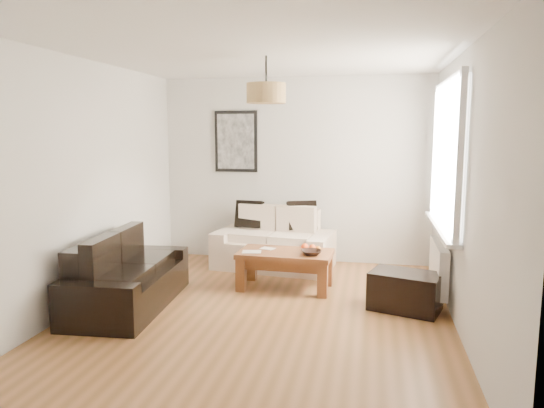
% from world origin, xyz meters
% --- Properties ---
extents(floor, '(4.50, 4.50, 0.00)m').
position_xyz_m(floor, '(0.00, 0.00, 0.00)').
color(floor, brown).
rests_on(floor, ground).
extents(ceiling, '(3.80, 4.50, 0.00)m').
position_xyz_m(ceiling, '(0.00, 0.00, 2.60)').
color(ceiling, white).
rests_on(ceiling, floor).
extents(wall_back, '(3.80, 0.04, 2.60)m').
position_xyz_m(wall_back, '(0.00, 2.25, 1.30)').
color(wall_back, silver).
rests_on(wall_back, floor).
extents(wall_front, '(3.80, 0.04, 2.60)m').
position_xyz_m(wall_front, '(0.00, -2.25, 1.30)').
color(wall_front, silver).
rests_on(wall_front, floor).
extents(wall_left, '(0.04, 4.50, 2.60)m').
position_xyz_m(wall_left, '(-1.90, 0.00, 1.30)').
color(wall_left, silver).
rests_on(wall_left, floor).
extents(wall_right, '(0.04, 4.50, 2.60)m').
position_xyz_m(wall_right, '(1.90, 0.00, 1.30)').
color(wall_right, silver).
rests_on(wall_right, floor).
extents(window_bay, '(0.14, 1.90, 1.60)m').
position_xyz_m(window_bay, '(1.86, 0.80, 1.60)').
color(window_bay, white).
rests_on(window_bay, wall_right).
extents(radiator, '(0.10, 0.90, 0.52)m').
position_xyz_m(radiator, '(1.82, 0.80, 0.38)').
color(radiator, white).
rests_on(radiator, wall_right).
extents(poster, '(0.62, 0.04, 0.87)m').
position_xyz_m(poster, '(-0.85, 2.22, 1.70)').
color(poster, black).
rests_on(poster, wall_back).
extents(pendant_shade, '(0.40, 0.40, 0.20)m').
position_xyz_m(pendant_shade, '(0.00, 0.30, 2.23)').
color(pendant_shade, tan).
rests_on(pendant_shade, ceiling).
extents(loveseat_cream, '(1.65, 1.03, 0.77)m').
position_xyz_m(loveseat_cream, '(-0.21, 1.78, 0.39)').
color(loveseat_cream, beige).
rests_on(loveseat_cream, floor).
extents(sofa_leather, '(0.92, 1.71, 0.72)m').
position_xyz_m(sofa_leather, '(-1.43, -0.03, 0.36)').
color(sofa_leather, black).
rests_on(sofa_leather, floor).
extents(coffee_table, '(1.11, 0.64, 0.45)m').
position_xyz_m(coffee_table, '(0.10, 0.90, 0.22)').
color(coffee_table, brown).
rests_on(coffee_table, floor).
extents(ottoman, '(0.80, 0.64, 0.40)m').
position_xyz_m(ottoman, '(1.45, 0.42, 0.20)').
color(ottoman, black).
rests_on(ottoman, floor).
extents(cushion_left, '(0.39, 0.16, 0.38)m').
position_xyz_m(cushion_left, '(-0.60, 1.97, 0.69)').
color(cushion_left, black).
rests_on(cushion_left, loveseat_cream).
extents(cushion_right, '(0.42, 0.26, 0.40)m').
position_xyz_m(cushion_right, '(0.15, 1.97, 0.70)').
color(cushion_right, black).
rests_on(cushion_right, loveseat_cream).
extents(fruit_bowl, '(0.28, 0.28, 0.06)m').
position_xyz_m(fruit_bowl, '(0.42, 0.78, 0.48)').
color(fruit_bowl, black).
rests_on(fruit_bowl, coffee_table).
extents(orange_a, '(0.09, 0.09, 0.08)m').
position_xyz_m(orange_a, '(0.41, 0.98, 0.49)').
color(orange_a, '#DA4912').
rests_on(orange_a, fruit_bowl).
extents(orange_b, '(0.08, 0.08, 0.06)m').
position_xyz_m(orange_b, '(0.48, 0.94, 0.49)').
color(orange_b, orange).
rests_on(orange_b, fruit_bowl).
extents(orange_c, '(0.11, 0.11, 0.09)m').
position_xyz_m(orange_c, '(0.32, 1.00, 0.49)').
color(orange_c, '#E54613').
rests_on(orange_c, fruit_bowl).
extents(papers, '(0.24, 0.19, 0.01)m').
position_xyz_m(papers, '(-0.28, 0.79, 0.45)').
color(papers, silver).
rests_on(papers, coffee_table).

